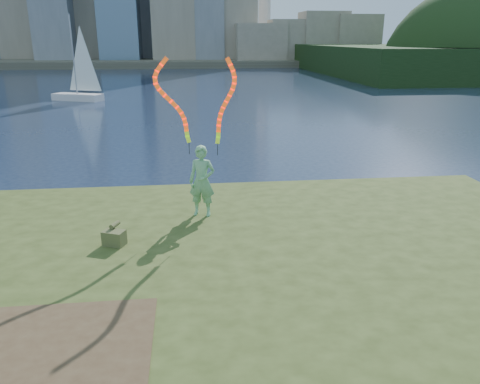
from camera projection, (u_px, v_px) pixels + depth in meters
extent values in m
plane|color=#19263F|center=(192.00, 288.00, 9.88)|extent=(320.00, 320.00, 0.00)
cube|color=#344217|center=(194.00, 359.00, 7.47)|extent=(20.00, 18.00, 0.30)
cube|color=#344217|center=(194.00, 334.00, 7.68)|extent=(17.00, 15.00, 0.30)
cube|color=#344217|center=(193.00, 314.00, 7.79)|extent=(14.00, 12.00, 0.30)
cube|color=#47331E|center=(32.00, 363.00, 6.37)|extent=(3.20, 3.00, 0.02)
cube|color=#504B3B|center=(185.00, 60.00, 99.36)|extent=(320.00, 40.00, 1.20)
imported|color=#12781C|center=(202.00, 181.00, 11.49)|extent=(0.74, 0.58, 1.77)
cylinder|color=black|center=(189.00, 148.00, 11.40)|extent=(0.02, 0.02, 0.30)
cylinder|color=black|center=(218.00, 149.00, 11.29)|extent=(0.02, 0.02, 0.30)
cube|color=#4A4F27|center=(114.00, 238.00, 10.00)|extent=(0.53, 0.45, 0.32)
cylinder|color=#4A4F27|center=(115.00, 225.00, 10.14)|extent=(0.21, 0.32, 0.11)
cube|color=silver|center=(78.00, 97.00, 39.62)|extent=(4.50, 3.04, 0.60)
cylinder|color=gray|center=(73.00, 56.00, 38.56)|extent=(0.12, 0.12, 6.55)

